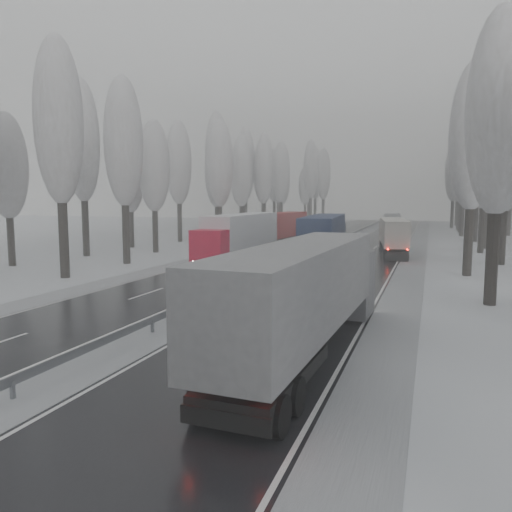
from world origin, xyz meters
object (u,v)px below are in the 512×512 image
Objects in this scene: truck_cream_box at (393,233)px; box_truck_distant at (392,220)px; truck_red_red at (276,228)px; truck_grey_tarp at (309,290)px; truck_blue_box at (325,235)px; truck_red_white at (239,234)px.

truck_cream_box is 1.80× the size of box_truck_distant.
truck_red_red is (-10.10, -49.47, 0.94)m from box_truck_distant.
truck_blue_box is at bearing 102.55° from truck_grey_tarp.
truck_blue_box is (-5.07, 27.89, 0.06)m from truck_grey_tarp.
truck_red_red reaches higher than truck_cream_box.
truck_red_red is (-13.42, 39.45, -0.03)m from truck_grey_tarp.
truck_red_white is 13.66m from truck_red_red.
truck_grey_tarp is 28.35m from truck_blue_box.
truck_cream_box is at bearing -2.29° from truck_red_red.
truck_red_white is at bearing 118.91° from truck_grey_tarp.
truck_grey_tarp is 0.97× the size of truck_blue_box.
truck_cream_box reaches higher than box_truck_distant.
box_truck_distant is at bearing 82.27° from truck_red_red.
truck_red_white reaches higher than truck_grey_tarp.
truck_red_red is at bearing 120.60° from truck_blue_box.
truck_red_red is (-13.79, 1.47, 0.28)m from truck_cream_box.
truck_grey_tarp is 1.01× the size of truck_red_red.
truck_cream_box is 18.07m from truck_red_white.
truck_red_white is (-7.89, -2.08, 0.04)m from truck_blue_box.
box_truck_distant is 0.47× the size of truck_red_white.
truck_red_white reaches higher than truck_blue_box.
truck_blue_box is 1.16× the size of truck_cream_box.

